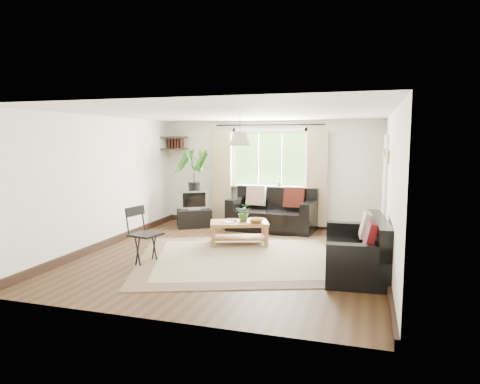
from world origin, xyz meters
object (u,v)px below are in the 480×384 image
(tv_stand, at_px, (194,218))
(folding_chair, at_px, (146,235))
(palm_stand, at_px, (194,188))
(sofa_right, at_px, (355,247))
(coffee_table, at_px, (239,233))
(sofa_back, at_px, (272,210))

(tv_stand, relative_size, folding_chair, 0.83)
(folding_chair, bearing_deg, palm_stand, 21.28)
(sofa_right, height_order, palm_stand, palm_stand)
(palm_stand, distance_m, folding_chair, 3.07)
(tv_stand, distance_m, folding_chair, 2.89)
(coffee_table, distance_m, tv_stand, 1.91)
(sofa_back, bearing_deg, tv_stand, -168.64)
(palm_stand, relative_size, folding_chair, 1.96)
(sofa_back, distance_m, sofa_right, 3.20)
(sofa_right, height_order, coffee_table, sofa_right)
(coffee_table, relative_size, tv_stand, 1.44)
(coffee_table, bearing_deg, sofa_back, 77.79)
(tv_stand, bearing_deg, sofa_right, -65.22)
(sofa_back, bearing_deg, coffee_table, -97.09)
(coffee_table, height_order, folding_chair, folding_chair)
(palm_stand, height_order, folding_chair, palm_stand)
(tv_stand, height_order, folding_chair, folding_chair)
(sofa_right, distance_m, folding_chair, 3.25)
(palm_stand, bearing_deg, tv_stand, -69.91)
(sofa_back, xyz_separation_m, tv_stand, (-1.75, -0.19, -0.24))
(sofa_back, height_order, sofa_right, sofa_back)
(tv_stand, xyz_separation_m, folding_chair, (0.37, -2.86, 0.25))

